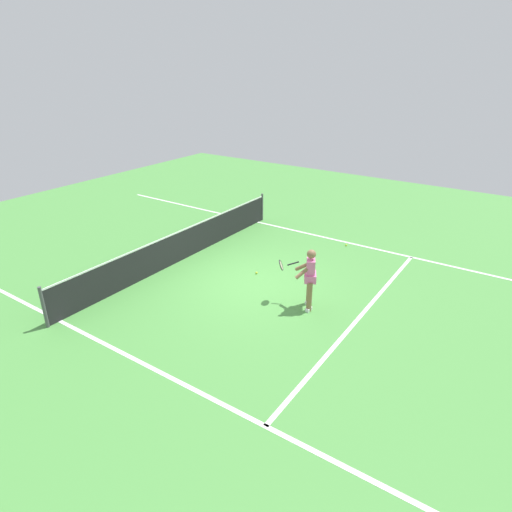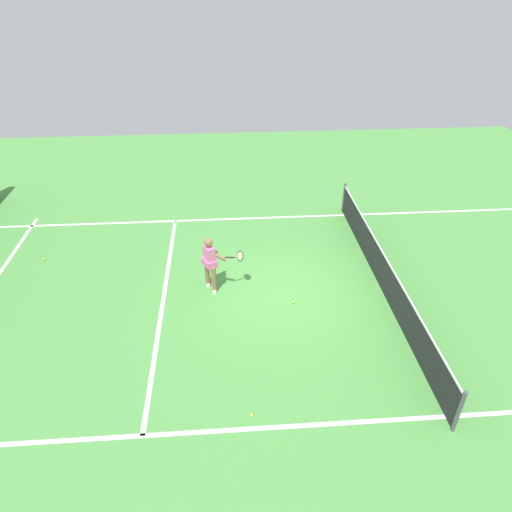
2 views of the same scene
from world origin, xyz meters
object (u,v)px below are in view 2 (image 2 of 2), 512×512
tennis_ball_near (44,259)px  tennis_ball_mid (293,302)px  tennis_player (211,262)px  tennis_ball_far (252,415)px

tennis_ball_near → tennis_ball_mid: size_ratio=1.00×
tennis_ball_mid → tennis_ball_near: bearing=-109.9°
tennis_player → tennis_ball_far: (4.21, 0.79, -0.81)m
tennis_player → tennis_ball_far: size_ratio=23.48×
tennis_player → tennis_ball_mid: 2.37m
tennis_player → tennis_ball_far: bearing=10.6°
tennis_player → tennis_ball_near: tennis_player is taller
tennis_player → tennis_ball_mid: tennis_player is taller
tennis_player → tennis_ball_near: 5.29m
tennis_player → tennis_ball_mid: size_ratio=23.48×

